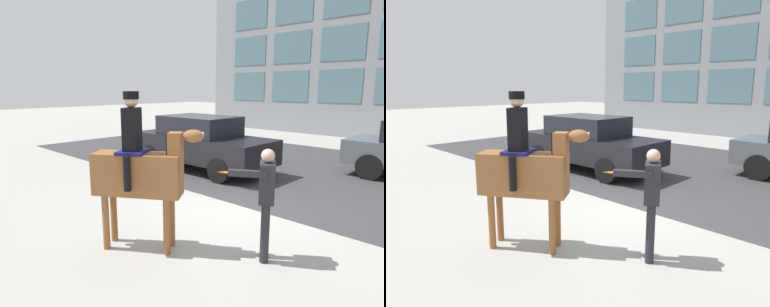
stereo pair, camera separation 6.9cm
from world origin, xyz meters
TOP-DOWN VIEW (x-y plane):
  - ground_plane at (0.00, 0.00)m, footprint 80.00×80.00m
  - road_surface at (0.00, 4.75)m, footprint 22.50×8.50m
  - mounted_horse_lead at (0.07, -2.23)m, footprint 1.64×1.23m
  - pedestrian_bystander at (1.72, -1.20)m, footprint 0.72×0.78m
  - street_car_near_lane at (-2.96, 2.46)m, footprint 4.64×1.94m

SIDE VIEW (x-z plane):
  - ground_plane at x=0.00m, z-range 0.00..0.00m
  - road_surface at x=0.00m, z-range 0.00..0.01m
  - street_car_near_lane at x=-2.96m, z-range 0.03..1.72m
  - pedestrian_bystander at x=1.72m, z-range 0.16..1.86m
  - mounted_horse_lead at x=0.07m, z-range 0.05..2.56m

